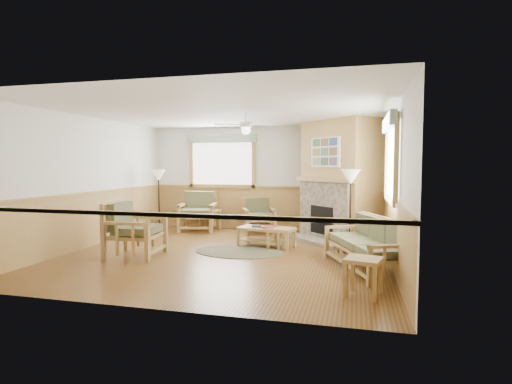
% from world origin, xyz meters
% --- Properties ---
extents(floor, '(6.00, 6.00, 0.01)m').
position_xyz_m(floor, '(0.00, 0.00, -0.01)').
color(floor, brown).
rests_on(floor, ground).
extents(ceiling, '(6.00, 6.00, 0.01)m').
position_xyz_m(ceiling, '(0.00, 0.00, 2.70)').
color(ceiling, white).
rests_on(ceiling, floor).
extents(wall_back, '(6.00, 0.02, 2.70)m').
position_xyz_m(wall_back, '(0.00, 3.00, 1.35)').
color(wall_back, silver).
rests_on(wall_back, floor).
extents(wall_front, '(6.00, 0.02, 2.70)m').
position_xyz_m(wall_front, '(0.00, -3.00, 1.35)').
color(wall_front, silver).
rests_on(wall_front, floor).
extents(wall_left, '(0.02, 6.00, 2.70)m').
position_xyz_m(wall_left, '(-3.00, 0.00, 1.35)').
color(wall_left, silver).
rests_on(wall_left, floor).
extents(wall_right, '(0.02, 6.00, 2.70)m').
position_xyz_m(wall_right, '(3.00, 0.00, 1.35)').
color(wall_right, silver).
rests_on(wall_right, floor).
extents(wainscot, '(6.00, 6.00, 1.10)m').
position_xyz_m(wainscot, '(0.00, 0.00, 0.55)').
color(wainscot, '#AC8646').
rests_on(wainscot, floor).
extents(fireplace, '(3.11, 3.11, 2.70)m').
position_xyz_m(fireplace, '(2.05, 2.05, 1.35)').
color(fireplace, '#AC8646').
rests_on(fireplace, floor).
extents(window_back, '(1.90, 0.16, 1.50)m').
position_xyz_m(window_back, '(-1.10, 2.96, 2.53)').
color(window_back, white).
rests_on(window_back, wall_back).
extents(window_right, '(0.16, 1.90, 1.50)m').
position_xyz_m(window_right, '(2.96, -0.20, 2.53)').
color(window_right, white).
rests_on(window_right, wall_right).
extents(ceiling_fan, '(1.59, 1.59, 0.36)m').
position_xyz_m(ceiling_fan, '(0.30, 0.30, 2.66)').
color(ceiling_fan, white).
rests_on(ceiling_fan, ceiling).
extents(sofa, '(1.99, 1.42, 0.85)m').
position_xyz_m(sofa, '(2.55, -0.54, 0.42)').
color(sofa, '#A4834D').
rests_on(sofa, floor).
extents(armchair_back_left, '(1.06, 1.06, 1.01)m').
position_xyz_m(armchair_back_left, '(-1.57, 2.39, 0.50)').
color(armchair_back_left, '#A4834D').
rests_on(armchair_back_left, floor).
extents(armchair_back_right, '(1.01, 1.01, 0.86)m').
position_xyz_m(armchair_back_right, '(0.01, 2.55, 0.43)').
color(armchair_back_right, '#A4834D').
rests_on(armchair_back_right, floor).
extents(armchair_left, '(0.97, 0.97, 1.01)m').
position_xyz_m(armchair_left, '(-1.59, -0.59, 0.51)').
color(armchair_left, '#A4834D').
rests_on(armchair_left, floor).
extents(coffee_table, '(1.09, 0.72, 0.40)m').
position_xyz_m(coffee_table, '(0.51, 0.85, 0.20)').
color(coffee_table, '#A4834D').
rests_on(coffee_table, floor).
extents(end_table_chairs, '(0.60, 0.59, 0.53)m').
position_xyz_m(end_table_chairs, '(-1.33, 2.55, 0.26)').
color(end_table_chairs, '#A4834D').
rests_on(end_table_chairs, floor).
extents(end_table_sofa, '(0.54, 0.53, 0.50)m').
position_xyz_m(end_table_sofa, '(2.49, -1.89, 0.25)').
color(end_table_sofa, '#A4834D').
rests_on(end_table_sofa, floor).
extents(footstool, '(0.58, 0.58, 0.42)m').
position_xyz_m(footstool, '(0.93, 0.75, 0.21)').
color(footstool, '#A4834D').
rests_on(footstool, floor).
extents(braided_rug, '(2.26, 2.26, 0.01)m').
position_xyz_m(braided_rug, '(0.19, 0.22, 0.01)').
color(braided_rug, '#4B4A2F').
rests_on(braided_rug, floor).
extents(floor_lamp_left, '(0.46, 0.46, 1.59)m').
position_xyz_m(floor_lamp_left, '(-2.46, 1.98, 0.80)').
color(floor_lamp_left, black).
rests_on(floor_lamp_left, floor).
extents(floor_lamp_right, '(0.38, 0.38, 1.63)m').
position_xyz_m(floor_lamp_right, '(2.28, 0.69, 0.81)').
color(floor_lamp_right, black).
rests_on(floor_lamp_right, floor).
extents(book_red, '(0.28, 0.34, 0.03)m').
position_xyz_m(book_red, '(0.66, 0.80, 0.43)').
color(book_red, maroon).
rests_on(book_red, coffee_table).
extents(book_dark, '(0.27, 0.31, 0.03)m').
position_xyz_m(book_dark, '(0.36, 0.92, 0.43)').
color(book_dark, black).
rests_on(book_dark, coffee_table).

